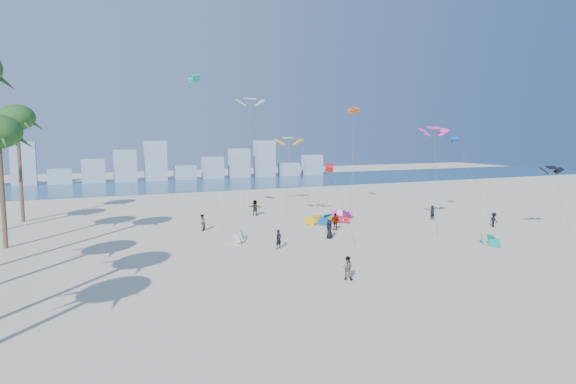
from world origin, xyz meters
name	(u,v)px	position (x,y,z in m)	size (l,w,h in m)	color
ground	(350,297)	(0.00, 0.00, 0.00)	(220.00, 220.00, 0.00)	beige
ocean	(157,185)	(0.00, 72.00, 0.01)	(220.00, 220.00, 0.00)	navy
kitesurfer_near	(279,239)	(0.95, 13.34, 0.82)	(0.60, 0.39, 1.63)	black
kitesurfer_mid	(347,268)	(1.67, 3.14, 0.81)	(0.78, 0.61, 1.61)	gray
kitesurfers_far	(320,217)	(9.35, 21.88, 0.87)	(29.42, 18.74, 1.87)	black
grounded_kites	(332,224)	(9.58, 19.50, 0.46)	(21.42, 20.31, 1.00)	silver
flying_kites	(332,121)	(11.34, 22.98, 11.17)	(32.19, 26.85, 16.53)	red
distant_skyline	(143,166)	(-1.19, 82.00, 3.09)	(85.00, 3.00, 8.40)	#9EADBF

